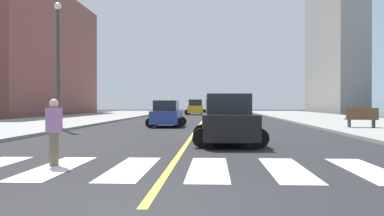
% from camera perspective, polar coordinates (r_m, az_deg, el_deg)
% --- Properties ---
extents(ground_plane, '(220.00, 220.00, 0.00)m').
position_cam_1_polar(ground_plane, '(6.51, -6.48, -12.90)').
color(ground_plane, black).
extents(crosswalk_paint, '(13.50, 4.00, 0.01)m').
position_cam_1_polar(crosswalk_paint, '(10.41, -2.88, -7.78)').
color(crosswalk_paint, silver).
rests_on(crosswalk_paint, ground).
extents(lane_divider_paint, '(0.16, 80.00, 0.01)m').
position_cam_1_polar(lane_divider_paint, '(46.28, 1.57, -1.32)').
color(lane_divider_paint, yellow).
rests_on(lane_divider_paint, ground).
extents(parking_garage_concrete, '(18.00, 24.00, 28.97)m').
position_cam_1_polar(parking_garage_concrete, '(80.45, 22.50, 9.78)').
color(parking_garage_concrete, gray).
rests_on(parking_garage_concrete, ground).
extents(low_rise_brick_west, '(16.00, 32.00, 16.36)m').
position_cam_1_polar(low_rise_brick_west, '(64.35, -22.83, 6.45)').
color(low_rise_brick_west, brown).
rests_on(low_rise_brick_west, ground).
extents(car_black_nearest, '(2.72, 4.27, 1.88)m').
position_cam_1_polar(car_black_nearest, '(16.53, 4.64, -1.66)').
color(car_black_nearest, black).
rests_on(car_black_nearest, ground).
extents(car_yellow_second, '(2.99, 4.73, 2.10)m').
position_cam_1_polar(car_yellow_second, '(61.43, 0.45, 0.05)').
color(car_yellow_second, gold).
rests_on(car_yellow_second, ground).
extents(car_blue_third, '(2.46, 3.90, 1.73)m').
position_cam_1_polar(car_blue_third, '(29.10, -3.29, -0.85)').
color(car_blue_third, '#2D479E').
rests_on(car_blue_third, ground).
extents(park_bench, '(1.85, 0.73, 1.12)m').
position_cam_1_polar(park_bench, '(27.41, 20.99, -1.21)').
color(park_bench, brown).
rests_on(park_bench, sidewalk_kerb_east).
extents(pedestrian_crossing, '(0.40, 0.40, 1.63)m').
position_cam_1_polar(pedestrian_crossing, '(11.30, -17.34, -2.59)').
color(pedestrian_crossing, brown).
rests_on(pedestrian_crossing, ground).
extents(street_lamp, '(0.44, 0.44, 7.37)m').
position_cam_1_polar(street_lamp, '(27.61, -16.87, 6.73)').
color(street_lamp, '#38383D').
rests_on(street_lamp, sidewalk_kerb_west).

